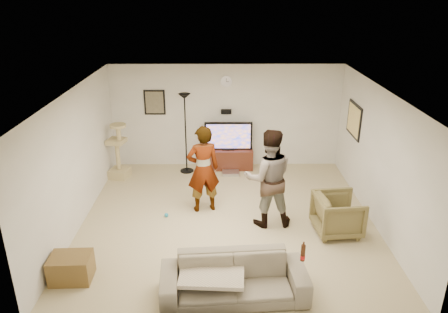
{
  "coord_description": "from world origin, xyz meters",
  "views": [
    {
      "loc": [
        -0.12,
        -7.17,
        4.17
      ],
      "look_at": [
        -0.07,
        0.2,
        1.22
      ],
      "focal_mm": 34.29,
      "sensor_mm": 36.0,
      "label": 1
    }
  ],
  "objects_px": {
    "tv_stand": "(228,159)",
    "sofa": "(234,279)",
    "cat_tree": "(117,151)",
    "floor_lamp": "(186,134)",
    "person_right": "(268,178)",
    "side_table": "(71,268)",
    "beer_bottle": "(303,253)",
    "person_left": "(203,169)",
    "armchair": "(338,214)",
    "tv": "(228,136)"
  },
  "relations": [
    {
      "from": "person_right",
      "to": "sofa",
      "type": "height_order",
      "value": "person_right"
    },
    {
      "from": "tv",
      "to": "person_left",
      "type": "distance_m",
      "value": 2.16
    },
    {
      "from": "tv",
      "to": "person_right",
      "type": "height_order",
      "value": "person_right"
    },
    {
      "from": "tv",
      "to": "beer_bottle",
      "type": "relative_size",
      "value": 4.56
    },
    {
      "from": "floor_lamp",
      "to": "beer_bottle",
      "type": "height_order",
      "value": "floor_lamp"
    },
    {
      "from": "tv_stand",
      "to": "cat_tree",
      "type": "height_order",
      "value": "cat_tree"
    },
    {
      "from": "armchair",
      "to": "tv",
      "type": "bearing_deg",
      "value": 27.3
    },
    {
      "from": "tv_stand",
      "to": "floor_lamp",
      "type": "distance_m",
      "value": 1.24
    },
    {
      "from": "tv",
      "to": "side_table",
      "type": "relative_size",
      "value": 1.87
    },
    {
      "from": "person_left",
      "to": "beer_bottle",
      "type": "xyz_separation_m",
      "value": [
        1.48,
        -2.58,
        -0.14
      ]
    },
    {
      "from": "tv_stand",
      "to": "floor_lamp",
      "type": "relative_size",
      "value": 0.62
    },
    {
      "from": "person_right",
      "to": "beer_bottle",
      "type": "relative_size",
      "value": 7.44
    },
    {
      "from": "tv",
      "to": "floor_lamp",
      "type": "bearing_deg",
      "value": -168.92
    },
    {
      "from": "tv_stand",
      "to": "person_right",
      "type": "distance_m",
      "value": 2.81
    },
    {
      "from": "tv_stand",
      "to": "cat_tree",
      "type": "bearing_deg",
      "value": -168.36
    },
    {
      "from": "person_right",
      "to": "armchair",
      "type": "distance_m",
      "value": 1.4
    },
    {
      "from": "sofa",
      "to": "side_table",
      "type": "distance_m",
      "value": 2.49
    },
    {
      "from": "person_right",
      "to": "side_table",
      "type": "xyz_separation_m",
      "value": [
        -3.13,
        -1.65,
        -0.73
      ]
    },
    {
      "from": "tv_stand",
      "to": "side_table",
      "type": "xyz_separation_m",
      "value": [
        -2.45,
        -4.28,
        -0.04
      ]
    },
    {
      "from": "tv_stand",
      "to": "beer_bottle",
      "type": "xyz_separation_m",
      "value": [
        0.96,
        -4.68,
        0.48
      ]
    },
    {
      "from": "tv_stand",
      "to": "side_table",
      "type": "bearing_deg",
      "value": -119.8
    },
    {
      "from": "tv_stand",
      "to": "sofa",
      "type": "distance_m",
      "value": 4.68
    },
    {
      "from": "tv_stand",
      "to": "person_right",
      "type": "height_order",
      "value": "person_right"
    },
    {
      "from": "person_left",
      "to": "side_table",
      "type": "bearing_deg",
      "value": 33.22
    },
    {
      "from": "cat_tree",
      "to": "tv",
      "type": "bearing_deg",
      "value": 11.64
    },
    {
      "from": "person_left",
      "to": "beer_bottle",
      "type": "height_order",
      "value": "person_left"
    },
    {
      "from": "sofa",
      "to": "side_table",
      "type": "xyz_separation_m",
      "value": [
        -2.45,
        0.4,
        -0.1
      ]
    },
    {
      "from": "cat_tree",
      "to": "side_table",
      "type": "bearing_deg",
      "value": -88.42
    },
    {
      "from": "beer_bottle",
      "to": "side_table",
      "type": "height_order",
      "value": "beer_bottle"
    },
    {
      "from": "tv",
      "to": "side_table",
      "type": "height_order",
      "value": "tv"
    },
    {
      "from": "tv_stand",
      "to": "floor_lamp",
      "type": "height_order",
      "value": "floor_lamp"
    },
    {
      "from": "floor_lamp",
      "to": "cat_tree",
      "type": "relative_size",
      "value": 1.45
    },
    {
      "from": "person_left",
      "to": "person_right",
      "type": "relative_size",
      "value": 0.94
    },
    {
      "from": "floor_lamp",
      "to": "armchair",
      "type": "distance_m",
      "value": 4.07
    },
    {
      "from": "sofa",
      "to": "floor_lamp",
      "type": "bearing_deg",
      "value": 98.41
    },
    {
      "from": "tv",
      "to": "beer_bottle",
      "type": "bearing_deg",
      "value": -78.43
    },
    {
      "from": "cat_tree",
      "to": "armchair",
      "type": "bearing_deg",
      "value": -28.67
    },
    {
      "from": "tv",
      "to": "person_right",
      "type": "relative_size",
      "value": 0.61
    },
    {
      "from": "beer_bottle",
      "to": "armchair",
      "type": "bearing_deg",
      "value": 60.82
    },
    {
      "from": "tv_stand",
      "to": "cat_tree",
      "type": "relative_size",
      "value": 0.9
    },
    {
      "from": "floor_lamp",
      "to": "person_right",
      "type": "xyz_separation_m",
      "value": [
        1.69,
        -2.44,
        -0.02
      ]
    },
    {
      "from": "beer_bottle",
      "to": "tv_stand",
      "type": "bearing_deg",
      "value": 101.57
    },
    {
      "from": "armchair",
      "to": "side_table",
      "type": "distance_m",
      "value": 4.56
    },
    {
      "from": "person_right",
      "to": "sofa",
      "type": "xyz_separation_m",
      "value": [
        -0.68,
        -2.05,
        -0.63
      ]
    },
    {
      "from": "tv",
      "to": "side_table",
      "type": "xyz_separation_m",
      "value": [
        -2.45,
        -4.28,
        -0.63
      ]
    },
    {
      "from": "tv_stand",
      "to": "armchair",
      "type": "relative_size",
      "value": 1.48
    },
    {
      "from": "floor_lamp",
      "to": "sofa",
      "type": "relative_size",
      "value": 0.92
    },
    {
      "from": "cat_tree",
      "to": "sofa",
      "type": "distance_m",
      "value": 4.89
    },
    {
      "from": "sofa",
      "to": "beer_bottle",
      "type": "relative_size",
      "value": 8.31
    },
    {
      "from": "tv",
      "to": "side_table",
      "type": "bearing_deg",
      "value": -119.8
    }
  ]
}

